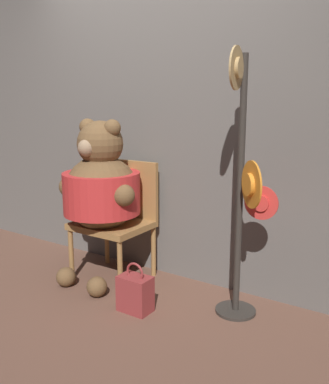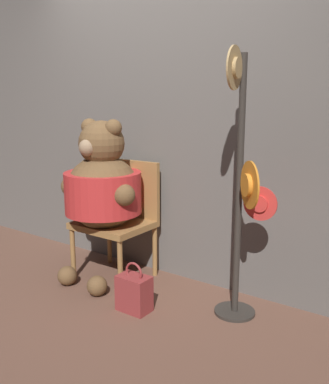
{
  "view_description": "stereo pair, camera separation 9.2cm",
  "coord_description": "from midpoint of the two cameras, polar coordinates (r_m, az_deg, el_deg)",
  "views": [
    {
      "loc": [
        1.93,
        -2.26,
        1.44
      ],
      "look_at": [
        0.26,
        0.24,
        0.79
      ],
      "focal_mm": 40.0,
      "sensor_mm": 36.0,
      "label": 1
    },
    {
      "loc": [
        2.0,
        -2.21,
        1.44
      ],
      "look_at": [
        0.26,
        0.24,
        0.79
      ],
      "focal_mm": 40.0,
      "sensor_mm": 36.0,
      "label": 2
    }
  ],
  "objects": [
    {
      "name": "ground_plane",
      "position": [
        3.31,
        -7.11,
        -13.75
      ],
      "size": [
        14.0,
        14.0,
        0.0
      ],
      "primitive_type": "plane",
      "color": "brown"
    },
    {
      "name": "wall_back",
      "position": [
        3.49,
        -0.67,
        9.72
      ],
      "size": [
        8.0,
        0.1,
        2.58
      ],
      "color": "#66605B",
      "rests_on": "ground_plane"
    },
    {
      "name": "handbag_on_ground",
      "position": [
        3.05,
        -4.82,
        -13.28
      ],
      "size": [
        0.23,
        0.15,
        0.36
      ],
      "color": "maroon",
      "rests_on": "ground_plane"
    },
    {
      "name": "teddy_bear",
      "position": [
        3.38,
        -9.24,
        0.53
      ],
      "size": [
        0.73,
        0.65,
        1.3
      ],
      "color": "brown",
      "rests_on": "ground_plane"
    },
    {
      "name": "hat_display_rack",
      "position": [
        2.75,
        9.57,
        -0.25
      ],
      "size": [
        0.4,
        0.44,
        1.75
      ],
      "color": "#332D28",
      "rests_on": "ground_plane"
    },
    {
      "name": "chair",
      "position": [
        3.54,
        -6.89,
        -2.95
      ],
      "size": [
        0.57,
        0.5,
        0.95
      ],
      "color": "#9E703D",
      "rests_on": "ground_plane"
    }
  ]
}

